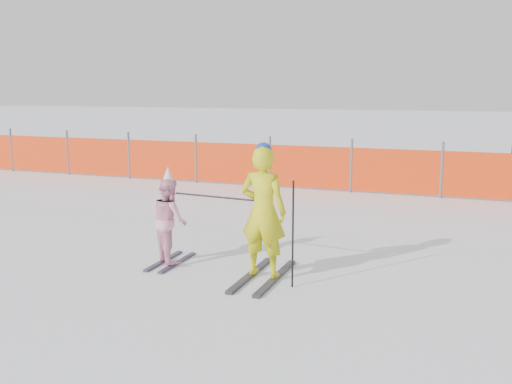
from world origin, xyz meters
The scene contains 5 objects.
ground centered at (0.00, 0.00, 0.00)m, with size 120.00×120.00×0.00m, color white.
adult centered at (0.31, -0.06, 0.86)m, with size 0.63×1.46×1.74m.
child centered at (-1.11, 0.08, 0.62)m, with size 0.71×0.98×1.35m.
ski_poles centered at (0.21, -0.13, 0.82)m, with size 1.76×0.35×1.32m.
safety_fence centered at (-2.99, 6.41, 0.56)m, with size 17.92×0.06×1.25m.
Camera 1 is at (2.67, -6.62, 2.38)m, focal length 40.00 mm.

